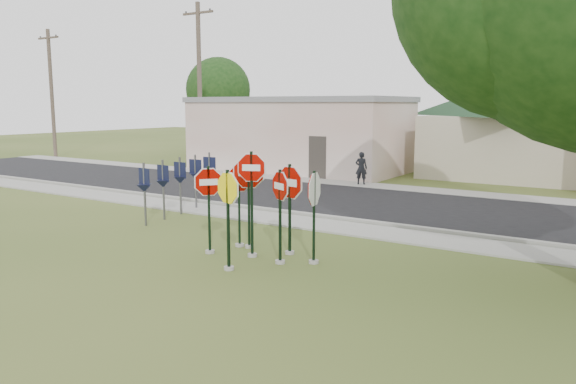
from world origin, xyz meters
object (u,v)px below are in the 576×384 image
Objects in this scene: stop_sign_yellow at (228,207)px; utility_pole_near at (200,84)px; stop_sign_left at (209,199)px; stop_sign_center at (252,190)px; pedestrian at (361,168)px.

stop_sign_yellow is 0.26× the size of utility_pole_near.
stop_sign_center is at bearing 16.22° from stop_sign_left.
stop_sign_center is at bearing 100.57° from stop_sign_yellow.
stop_sign_center is 13.29m from pedestrian.
stop_sign_left is 1.54× the size of pedestrian.
stop_sign_yellow is (0.23, -1.21, -0.22)m from stop_sign_center.
utility_pole_near reaches higher than stop_sign_yellow.
stop_sign_yellow is at bearing -79.43° from stop_sign_center.
stop_sign_yellow is 1.04× the size of stop_sign_left.
utility_pole_near is at bearing 132.37° from stop_sign_left.
utility_pole_near reaches higher than stop_sign_center.
stop_sign_center reaches higher than pedestrian.
stop_sign_left is at bearing -163.78° from stop_sign_center.
stop_sign_left is at bearing -47.63° from utility_pole_near.
utility_pole_near is 11.60m from pedestrian.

